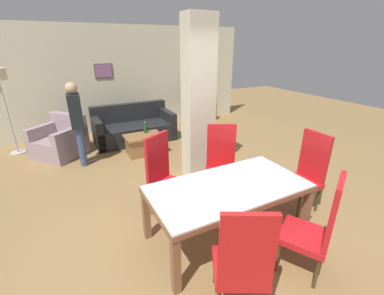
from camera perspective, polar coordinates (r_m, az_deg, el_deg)
ground_plane at (r=3.47m, az=7.44°, el=-18.68°), size 18.00×18.00×0.00m
back_wall at (r=7.29m, az=-15.53°, el=14.30°), size 7.20×0.09×2.70m
divider_pillar at (r=4.40m, az=1.43°, el=10.27°), size 0.49×0.35×2.70m
dining_table at (r=3.12m, az=7.98°, el=-10.47°), size 1.86×0.96×0.72m
dining_chair_near_right at (r=2.93m, az=26.05°, el=-15.49°), size 0.62×0.62×1.14m
dining_chair_head_right at (r=3.98m, az=24.08°, el=-4.86°), size 0.46×0.46×1.14m
dining_chair_far_left at (r=3.58m, az=-6.25°, el=-5.92°), size 0.62×0.62×1.14m
dining_chair_far_right at (r=3.96m, az=6.49°, el=-3.07°), size 0.63×0.63×1.14m
dining_chair_near_left at (r=2.37m, az=11.15°, el=-23.63°), size 0.62×0.62×1.14m
sofa at (r=6.52m, az=-12.76°, el=4.11°), size 1.88×0.93×0.86m
armchair at (r=6.16m, az=-27.18°, el=1.07°), size 1.22×1.22×0.85m
coffee_table at (r=5.68m, az=-10.66°, el=0.74°), size 0.78×0.54×0.42m
bottle at (r=5.74m, az=-10.37°, el=4.15°), size 0.07×0.07×0.24m
tv_stand at (r=8.07m, az=2.05°, el=7.92°), size 0.91×0.40×0.53m
tv_screen at (r=7.96m, az=2.10°, el=11.58°), size 1.00×0.31×0.53m
standing_person at (r=5.32m, az=-24.24°, el=5.73°), size 0.24×0.39×1.61m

